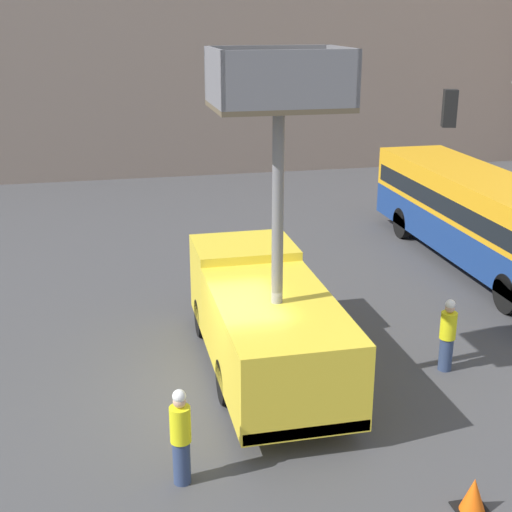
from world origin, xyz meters
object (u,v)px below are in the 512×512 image
utility_truck (265,312)px  traffic_cone_mid_road (473,496)px  city_bus (483,215)px  road_worker_directing (447,335)px  road_worker_near_truck (181,437)px

utility_truck → traffic_cone_mid_road: 6.19m
utility_truck → traffic_cone_mid_road: (2.34, -5.60, -1.25)m
city_bus → road_worker_directing: bearing=136.5°
road_worker_directing → road_worker_near_truck: bearing=73.2°
road_worker_near_truck → road_worker_directing: (6.64, 2.96, -0.05)m
utility_truck → traffic_cone_mid_road: utility_truck is taller
utility_truck → road_worker_directing: utility_truck is taller
utility_truck → road_worker_directing: (4.24, -0.77, -0.66)m
road_worker_near_truck → road_worker_directing: bearing=89.2°
road_worker_directing → traffic_cone_mid_road: 5.22m
traffic_cone_mid_road → utility_truck: bearing=112.7°
utility_truck → city_bus: (8.68, 5.69, 0.26)m
utility_truck → road_worker_near_truck: 4.48m
road_worker_near_truck → traffic_cone_mid_road: 5.14m
city_bus → utility_truck: bearing=114.3°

